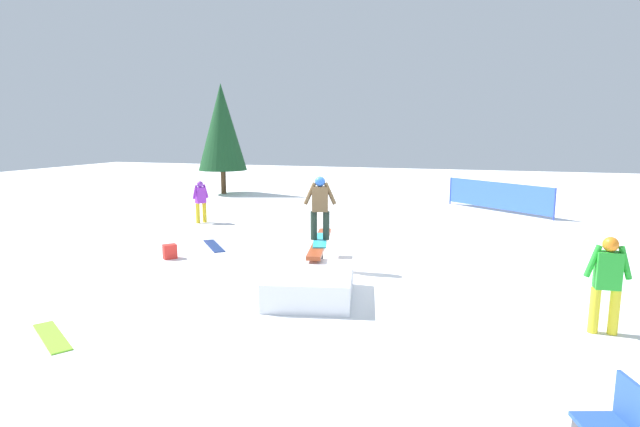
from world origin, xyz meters
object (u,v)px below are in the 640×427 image
Objects in this scene: loose_snowboard_lime at (52,337)px; pine_tree_far at (222,127)px; main_rider_on_rail at (320,209)px; loose_snowboard_navy at (214,246)px; backpack_on_snow at (170,251)px; bystander_green at (607,280)px; rail_feature at (320,245)px; bystander_purple at (201,199)px.

loose_snowboard_lime is 0.26× the size of pine_tree_far.
main_rider_on_rail reaches higher than loose_snowboard_navy.
pine_tree_far is at bearing -115.48° from backpack_on_snow.
main_rider_on_rail is at bearing -25.97° from bystander_green.
loose_snowboard_navy is at bearing -153.10° from pine_tree_far.
loose_snowboard_lime is at bearing 138.17° from rail_feature.
rail_feature is 5.38m from loose_snowboard_lime.
bystander_purple is 9.25m from loose_snowboard_lime.
backpack_on_snow reaches higher than loose_snowboard_navy.
pine_tree_far is at bearing 20.22° from main_rider_on_rail.
main_rider_on_rail is 5.52m from loose_snowboard_lime.
bystander_purple is at bearing -34.67° from bystander_green.
rail_feature is at bearing -25.97° from bystander_green.
backpack_on_snow is 12.69m from pine_tree_far.
pine_tree_far is (13.28, 13.45, 2.32)m from bystander_green.
bystander_purple is 12.18m from bystander_green.
rail_feature is at bearing 93.71° from loose_snowboard_lime.
backpack_on_snow is at bearing -16.12° from bystander_green.
rail_feature is 8.19× the size of backpack_on_snow.
main_rider_on_rail is at bearing -143.29° from pine_tree_far.
pine_tree_far is (9.97, 5.05, 3.13)m from loose_snowboard_navy.
bystander_green reaches higher than bystander_purple.
loose_snowboard_navy is 11.60m from pine_tree_far.
bystander_green is 9.06m from loose_snowboard_navy.
main_rider_on_rail reaches higher than rail_feature.
rail_feature is 3.60m from loose_snowboard_navy.
bystander_green is at bearing -134.63° from pine_tree_far.
bystander_purple is 8.03m from pine_tree_far.
pine_tree_far reaches higher than main_rider_on_rail.
main_rider_on_rail is 0.96× the size of loose_snowboard_navy.
loose_snowboard_navy is at bearing 57.15° from rail_feature.
main_rider_on_rail is at bearing 0.00° from rail_feature.
loose_snowboard_navy is (-2.90, -2.08, -0.76)m from bystander_purple.
backpack_on_snow reaches higher than loose_snowboard_lime.
bystander_purple is 0.93× the size of bystander_green.
loose_snowboard_lime is 3.88× the size of backpack_on_snow.
main_rider_on_rail is at bearing -151.69° from loose_snowboard_navy.
rail_feature is at bearing 82.05° from bystander_purple.
main_rider_on_rail is 1.09× the size of loose_snowboard_lime.
pine_tree_far is (7.07, 2.98, 2.37)m from bystander_purple.
backpack_on_snow is (4.47, 1.01, 0.16)m from loose_snowboard_lime.
bystander_purple is 0.92× the size of loose_snowboard_navy.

